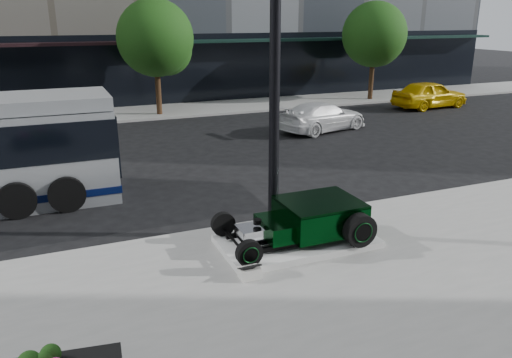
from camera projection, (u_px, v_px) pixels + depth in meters
name	position (u px, v px, depth m)	size (l,w,h in m)	color
ground	(223.00, 199.00, 14.12)	(120.00, 120.00, 0.00)	black
sidewalk_far	(137.00, 113.00, 26.39)	(70.00, 4.00, 0.12)	gray
street_trees	(158.00, 41.00, 24.84)	(29.80, 3.80, 5.70)	black
display_plinth	(297.00, 241.00, 11.05)	(3.40, 1.80, 0.15)	silver
hot_rod	(311.00, 218.00, 11.01)	(3.22, 2.00, 0.81)	black
info_plaque	(250.00, 272.00, 9.62)	(0.40, 0.30, 0.31)	silver
lamppost	(275.00, 77.00, 10.63)	(0.43, 0.43, 7.77)	black
white_sedan	(323.00, 117.00, 22.43)	(1.80, 4.43, 1.29)	white
yellow_taxi	(430.00, 94.00, 28.02)	(1.80, 4.48, 1.53)	#D8AC08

